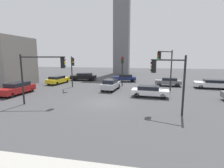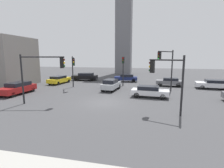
# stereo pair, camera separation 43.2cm
# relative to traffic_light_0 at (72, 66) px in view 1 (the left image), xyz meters

# --- Properties ---
(ground_plane) EXTENTS (105.90, 105.90, 0.00)m
(ground_plane) POSITION_rel_traffic_light_0_xyz_m (6.27, -6.54, -3.27)
(ground_plane) COLOR #424244
(traffic_light_0) EXTENTS (1.43, 2.39, 4.59)m
(traffic_light_0) POSITION_rel_traffic_light_0_xyz_m (0.00, 0.00, 0.00)
(traffic_light_0) COLOR black
(traffic_light_0) RESTS_ON ground_plane
(traffic_light_1) EXTENTS (2.62, 1.02, 4.66)m
(traffic_light_1) POSITION_rel_traffic_light_0_xyz_m (11.92, -8.69, -0.04)
(traffic_light_1) COLOR black
(traffic_light_1) RESTS_ON ground_plane
(traffic_light_2) EXTENTS (4.12, 1.17, 4.77)m
(traffic_light_2) POSITION_rel_traffic_light_0_xyz_m (0.70, -8.19, 0.18)
(traffic_light_2) COLOR black
(traffic_light_2) RESTS_ON ground_plane
(traffic_light_3) EXTENTS (2.09, 2.89, 5.39)m
(traffic_light_3) POSITION_rel_traffic_light_0_xyz_m (12.62, -0.40, 0.58)
(traffic_light_3) COLOR black
(traffic_light_3) RESTS_ON ground_plane
(traffic_light_4) EXTENTS (0.36, 0.48, 4.52)m
(traffic_light_4) POSITION_rel_traffic_light_0_xyz_m (6.65, 3.50, -0.09)
(traffic_light_4) COLOR black
(traffic_light_4) RESTS_ON ground_plane
(car_0) EXTENTS (4.24, 1.99, 1.29)m
(car_0) POSITION_rel_traffic_light_0_xyz_m (10.72, -3.25, -2.58)
(car_0) COLOR silver
(car_0) RESTS_ON ground_plane
(car_2) EXTENTS (4.03, 1.98, 1.30)m
(car_2) POSITION_rel_traffic_light_0_xyz_m (13.73, 4.93, -2.56)
(car_2) COLOR slate
(car_2) RESTS_ON ground_plane
(car_3) EXTENTS (4.94, 2.51, 1.31)m
(car_3) POSITION_rel_traffic_light_0_xyz_m (19.72, 3.86, -2.56)
(car_3) COLOR silver
(car_3) RESTS_ON ground_plane
(car_4) EXTENTS (4.91, 2.44, 1.44)m
(car_4) POSITION_rel_traffic_light_0_xyz_m (-1.48, 8.36, -2.51)
(car_4) COLOR black
(car_4) RESTS_ON ground_plane
(car_5) EXTENTS (2.13, 4.08, 1.51)m
(car_5) POSITION_rel_traffic_light_0_xyz_m (5.58, -0.24, -2.47)
(car_5) COLOR #ADB2B7
(car_5) RESTS_ON ground_plane
(car_6) EXTENTS (2.13, 4.73, 1.45)m
(car_6) POSITION_rel_traffic_light_0_xyz_m (-5.08, -5.02, -2.50)
(car_6) COLOR maroon
(car_6) RESTS_ON ground_plane
(car_7) EXTENTS (2.32, 4.61, 1.33)m
(car_7) POSITION_rel_traffic_light_0_xyz_m (-4.32, 3.53, -2.56)
(car_7) COLOR yellow
(car_7) RESTS_ON ground_plane
(car_8) EXTENTS (4.26, 2.09, 1.38)m
(car_8) POSITION_rel_traffic_light_0_xyz_m (6.51, 8.20, -2.53)
(car_8) COLOR navy
(car_8) RESTS_ON ground_plane
(skyline_tower) EXTENTS (3.99, 3.99, 30.89)m
(skyline_tower) POSITION_rel_traffic_light_0_xyz_m (3.71, 23.53, 12.18)
(skyline_tower) COLOR slate
(skyline_tower) RESTS_ON ground_plane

